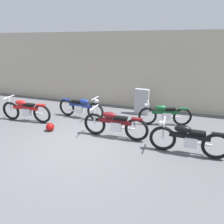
# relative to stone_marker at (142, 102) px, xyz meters

# --- Properties ---
(ground_plane) EXTENTS (40.00, 40.00, 0.00)m
(ground_plane) POSITION_rel_stone_marker_xyz_m (-1.30, -3.10, -0.55)
(ground_plane) COLOR #56565B
(building_wall) EXTENTS (18.00, 0.30, 3.37)m
(building_wall) POSITION_rel_stone_marker_xyz_m (-1.30, 0.98, 1.14)
(building_wall) COLOR #B2A893
(building_wall) RESTS_ON ground_plane
(stone_marker) EXTENTS (0.59, 0.25, 1.09)m
(stone_marker) POSITION_rel_stone_marker_xyz_m (0.00, 0.00, 0.00)
(stone_marker) COLOR #9E9EA3
(stone_marker) RESTS_ON ground_plane
(helmet) EXTENTS (0.29, 0.29, 0.29)m
(helmet) POSITION_rel_stone_marker_xyz_m (-2.69, -2.67, -0.40)
(helmet) COLOR maroon
(helmet) RESTS_ON ground_plane
(motorcycle_maroon) EXTENTS (2.16, 0.60, 0.97)m
(motorcycle_maroon) POSITION_rel_stone_marker_xyz_m (-0.42, -2.43, -0.08)
(motorcycle_maroon) COLOR black
(motorcycle_maroon) RESTS_ON ground_plane
(motorcycle_red) EXTENTS (2.11, 0.59, 0.95)m
(motorcycle_red) POSITION_rel_stone_marker_xyz_m (-4.09, -2.21, -0.09)
(motorcycle_red) COLOR black
(motorcycle_red) RESTS_ON ground_plane
(motorcycle_blue) EXTENTS (2.06, 0.58, 0.92)m
(motorcycle_blue) POSITION_rel_stone_marker_xyz_m (-2.23, -1.22, -0.10)
(motorcycle_blue) COLOR black
(motorcycle_blue) RESTS_ON ground_plane
(motorcycle_black) EXTENTS (2.10, 0.59, 0.94)m
(motorcycle_black) POSITION_rel_stone_marker_xyz_m (1.77, -2.75, -0.09)
(motorcycle_black) COLOR black
(motorcycle_black) RESTS_ON ground_plane
(motorcycle_green) EXTENTS (1.90, 0.70, 0.87)m
(motorcycle_green) POSITION_rel_stone_marker_xyz_m (1.02, -0.90, -0.13)
(motorcycle_green) COLOR black
(motorcycle_green) RESTS_ON ground_plane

